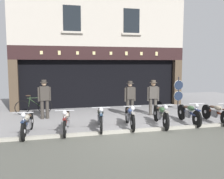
# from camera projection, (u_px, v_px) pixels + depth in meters

# --- Properties ---
(ground) EXTENTS (21.48, 22.00, 0.18)m
(ground) POSITION_uv_depth(u_px,v_px,m) (142.00, 143.00, 7.69)
(ground) COLOR gray
(shop_facade) EXTENTS (9.78, 4.42, 6.27)m
(shop_facade) POSITION_uv_depth(u_px,v_px,m) (96.00, 75.00, 15.22)
(shop_facade) COLOR black
(shop_facade) RESTS_ON ground
(motorcycle_far_left) EXTENTS (0.62, 1.99, 0.90)m
(motorcycle_far_left) POSITION_uv_depth(u_px,v_px,m) (27.00, 123.00, 8.36)
(motorcycle_far_left) COLOR black
(motorcycle_far_left) RESTS_ON ground
(motorcycle_left) EXTENTS (0.62, 2.05, 0.90)m
(motorcycle_left) POSITION_uv_depth(u_px,v_px,m) (66.00, 120.00, 8.73)
(motorcycle_left) COLOR black
(motorcycle_left) RESTS_ON ground
(motorcycle_center_left) EXTENTS (0.62, 2.00, 0.93)m
(motorcycle_center_left) POSITION_uv_depth(u_px,v_px,m) (100.00, 117.00, 9.10)
(motorcycle_center_left) COLOR black
(motorcycle_center_left) RESTS_ON ground
(motorcycle_center) EXTENTS (0.62, 1.99, 0.93)m
(motorcycle_center) POSITION_uv_depth(u_px,v_px,m) (130.00, 116.00, 9.35)
(motorcycle_center) COLOR black
(motorcycle_center) RESTS_ON ground
(motorcycle_center_right) EXTENTS (0.65, 2.10, 0.93)m
(motorcycle_center_right) POSITION_uv_depth(u_px,v_px,m) (161.00, 115.00, 9.60)
(motorcycle_center_right) COLOR black
(motorcycle_center_right) RESTS_ON ground
(motorcycle_right) EXTENTS (0.62, 2.00, 0.92)m
(motorcycle_right) POSITION_uv_depth(u_px,v_px,m) (189.00, 113.00, 9.94)
(motorcycle_right) COLOR black
(motorcycle_right) RESTS_ON ground
(motorcycle_far_right) EXTENTS (0.62, 2.01, 0.91)m
(motorcycle_far_right) POSITION_uv_depth(u_px,v_px,m) (216.00, 113.00, 10.08)
(motorcycle_far_right) COLOR black
(motorcycle_far_right) RESTS_ON ground
(salesman_left) EXTENTS (0.55, 0.34, 1.71)m
(salesman_left) POSITION_uv_depth(u_px,v_px,m) (44.00, 97.00, 10.73)
(salesman_left) COLOR #38332D
(salesman_left) RESTS_ON ground
(shopkeeper_center) EXTENTS (0.56, 0.33, 1.61)m
(shopkeeper_center) POSITION_uv_depth(u_px,v_px,m) (130.00, 97.00, 11.33)
(shopkeeper_center) COLOR #38332D
(shopkeeper_center) RESTS_ON ground
(salesman_right) EXTENTS (0.55, 0.36, 1.64)m
(salesman_right) POSITION_uv_depth(u_px,v_px,m) (153.00, 96.00, 11.47)
(salesman_right) COLOR #47423D
(salesman_right) RESTS_ON ground
(tyre_sign_pole) EXTENTS (0.52, 0.06, 1.71)m
(tyre_sign_pole) POSITION_uv_depth(u_px,v_px,m) (178.00, 91.00, 13.06)
(tyre_sign_pole) COLOR #232328
(tyre_sign_pole) RESTS_ON ground
(advert_board_near) EXTENTS (0.67, 0.03, 0.93)m
(advert_board_near) POSITION_uv_depth(u_px,v_px,m) (78.00, 77.00, 13.35)
(advert_board_near) COLOR silver
(advert_board_far) EXTENTS (0.80, 0.03, 0.98)m
(advert_board_far) POSITION_uv_depth(u_px,v_px,m) (56.00, 78.00, 13.07)
(advert_board_far) COLOR beige
(leaning_bicycle) EXTENTS (1.72, 0.50, 0.93)m
(leaning_bicycle) POSITION_uv_depth(u_px,v_px,m) (34.00, 106.00, 11.87)
(leaning_bicycle) COLOR black
(leaning_bicycle) RESTS_ON ground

